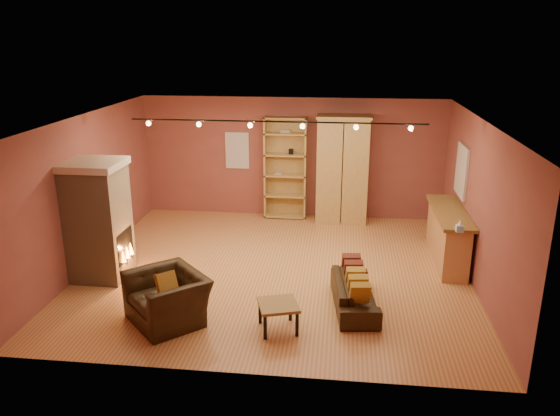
# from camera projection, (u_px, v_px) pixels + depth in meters

# --- Properties ---
(floor) EXTENTS (7.00, 7.00, 0.00)m
(floor) POSITION_uv_depth(u_px,v_px,m) (275.00, 270.00, 10.11)
(floor) COLOR #A56A3A
(floor) RESTS_ON ground
(ceiling) EXTENTS (7.00, 7.00, 0.00)m
(ceiling) POSITION_uv_depth(u_px,v_px,m) (275.00, 119.00, 9.25)
(ceiling) COLOR brown
(ceiling) RESTS_ON back_wall
(back_wall) EXTENTS (7.00, 0.02, 2.80)m
(back_wall) POSITION_uv_depth(u_px,v_px,m) (292.00, 158.00, 12.75)
(back_wall) COLOR brown
(back_wall) RESTS_ON floor
(left_wall) EXTENTS (0.02, 6.50, 2.80)m
(left_wall) POSITION_uv_depth(u_px,v_px,m) (87.00, 191.00, 10.06)
(left_wall) COLOR brown
(left_wall) RESTS_ON floor
(right_wall) EXTENTS (0.02, 6.50, 2.80)m
(right_wall) POSITION_uv_depth(u_px,v_px,m) (478.00, 205.00, 9.29)
(right_wall) COLOR brown
(right_wall) RESTS_ON floor
(fireplace) EXTENTS (1.01, 0.98, 2.12)m
(fireplace) POSITION_uv_depth(u_px,v_px,m) (99.00, 220.00, 9.55)
(fireplace) COLOR tan
(fireplace) RESTS_ON floor
(back_window) EXTENTS (0.56, 0.04, 0.86)m
(back_window) POSITION_uv_depth(u_px,v_px,m) (237.00, 150.00, 12.83)
(back_window) COLOR silver
(back_window) RESTS_ON back_wall
(bookcase) EXTENTS (0.98, 0.38, 2.38)m
(bookcase) POSITION_uv_depth(u_px,v_px,m) (286.00, 167.00, 12.70)
(bookcase) COLOR tan
(bookcase) RESTS_ON floor
(armoire) EXTENTS (1.21, 0.69, 2.46)m
(armoire) POSITION_uv_depth(u_px,v_px,m) (342.00, 169.00, 12.37)
(armoire) COLOR tan
(armoire) RESTS_ON floor
(bar_counter) EXTENTS (0.58, 2.14, 1.02)m
(bar_counter) POSITION_uv_depth(u_px,v_px,m) (447.00, 236.00, 10.34)
(bar_counter) COLOR tan
(bar_counter) RESTS_ON floor
(tissue_box) EXTENTS (0.14, 0.14, 0.23)m
(tissue_box) POSITION_uv_depth(u_px,v_px,m) (460.00, 227.00, 9.07)
(tissue_box) COLOR #8AC0DD
(tissue_box) RESTS_ON bar_counter
(right_window) EXTENTS (0.05, 0.90, 1.00)m
(right_window) POSITION_uv_depth(u_px,v_px,m) (462.00, 171.00, 10.54)
(right_window) COLOR silver
(right_window) RESTS_ON right_wall
(loveseat) EXTENTS (0.64, 1.63, 0.70)m
(loveseat) POSITION_uv_depth(u_px,v_px,m) (355.00, 287.00, 8.66)
(loveseat) COLOR black
(loveseat) RESTS_ON floor
(armchair) EXTENTS (1.33, 1.35, 1.00)m
(armchair) POSITION_uv_depth(u_px,v_px,m) (167.00, 290.00, 8.19)
(armchair) COLOR black
(armchair) RESTS_ON floor
(coffee_table) EXTENTS (0.70, 0.70, 0.42)m
(coffee_table) POSITION_uv_depth(u_px,v_px,m) (278.00, 307.00, 7.98)
(coffee_table) COLOR olive
(coffee_table) RESTS_ON floor
(track_rail) EXTENTS (5.20, 0.09, 0.13)m
(track_rail) POSITION_uv_depth(u_px,v_px,m) (276.00, 124.00, 9.47)
(track_rail) COLOR black
(track_rail) RESTS_ON ceiling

